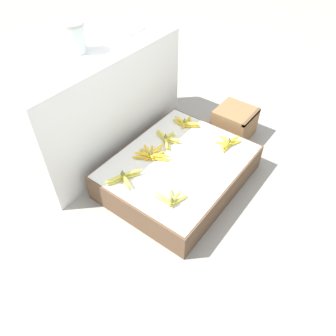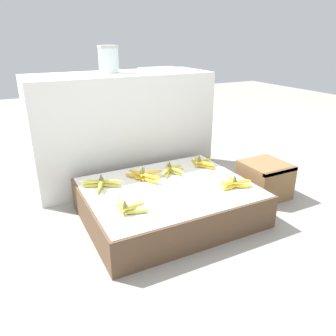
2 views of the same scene
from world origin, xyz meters
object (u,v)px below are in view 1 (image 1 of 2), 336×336
Objects in this scene: banana_bunch_front_left at (171,199)px; banana_bunch_middle_midright at (167,139)px; banana_bunch_middle_right at (186,123)px; foam_tray_white at (121,30)px; banana_bunch_front_right at (228,143)px; wooden_crate at (234,122)px; glass_jar at (75,37)px; banana_bunch_middle_left at (124,178)px; banana_bunch_middle_midleft at (151,154)px.

banana_bunch_middle_midright is (0.45, 0.36, -0.00)m from banana_bunch_front_left.
foam_tray_white is (-0.04, 0.57, 0.59)m from banana_bunch_middle_right.
foam_tray_white is (-0.02, 0.95, 0.59)m from banana_bunch_front_right.
glass_jar is (-0.82, 0.81, 0.78)m from wooden_crate.
foam_tray_white is (0.41, -0.00, -0.09)m from glass_jar.
glass_jar is at bearing 114.52° from banana_bunch_front_right.
banana_bunch_front_right reaches higher than banana_bunch_middle_left.
foam_tray_white is (0.21, 0.57, 0.59)m from banana_bunch_middle_midright.
banana_bunch_middle_midleft is at bearing 54.99° from banana_bunch_front_left.
banana_bunch_middle_midright is 0.84× the size of foam_tray_white.
wooden_crate is 1.04× the size of foam_tray_white.
banana_bunch_middle_midleft reaches higher than wooden_crate.
banana_bunch_front_right reaches higher than wooden_crate.
banana_bunch_middle_right reaches higher than wooden_crate.
banana_bunch_middle_midright is 0.85m from foam_tray_white.
wooden_crate is 1.13m from banana_bunch_middle_left.
wooden_crate is 1.19× the size of banana_bunch_middle_midleft.
banana_bunch_middle_midleft is (0.24, 0.35, 0.00)m from banana_bunch_front_left.
banana_bunch_middle_left is at bearing 153.31° from banana_bunch_front_right.
banana_bunch_front_left is at bearing -151.97° from banana_bunch_middle_right.
banana_bunch_middle_left is (-0.04, 0.35, 0.00)m from banana_bunch_front_left.
banana_bunch_middle_right is at bearing 0.70° from banana_bunch_middle_midright.
banana_bunch_middle_midleft is 0.90m from glass_jar.
banana_bunch_front_left is at bearing -125.01° from banana_bunch_middle_midleft.
banana_bunch_front_right is 1.12m from foam_tray_white.
banana_bunch_middle_right is at bearing 2.34° from banana_bunch_middle_midleft.
banana_bunch_middle_left is at bearing 96.41° from banana_bunch_front_left.
foam_tray_white is at bearing -0.62° from glass_jar.
banana_bunch_front_left is 0.61× the size of foam_tray_white.
banana_bunch_middle_midleft is 1.34× the size of glass_jar.
banana_bunch_front_left reaches higher than wooden_crate.
banana_bunch_middle_left is 1.33× the size of glass_jar.
banana_bunch_middle_right reaches higher than banana_bunch_middle_midright.
banana_bunch_middle_midright is at bearing 2.00° from banana_bunch_middle_left.
banana_bunch_front_right is 0.80m from banana_bunch_middle_left.
banana_bunch_middle_right is at bearing -52.04° from glass_jar.
banana_bunch_front_right is 1.25m from glass_jar.
banana_bunch_middle_midright is (-0.23, 0.38, -0.00)m from banana_bunch_front_right.
banana_bunch_middle_right reaches higher than banana_bunch_middle_left.
banana_bunch_front_left is 0.73× the size of banana_bunch_middle_midright.
banana_bunch_middle_midleft is 1.09× the size of banana_bunch_middle_right.
foam_tray_white is at bearing 55.13° from banana_bunch_middle_midleft.
wooden_crate is 0.67m from banana_bunch_middle_midright.
banana_bunch_front_right is at bearing -26.69° from banana_bunch_middle_left.
foam_tray_white is (-0.41, 0.81, 0.70)m from wooden_crate.
banana_bunch_front_right is 0.72× the size of foam_tray_white.
foam_tray_white reaches higher than banana_bunch_middle_left.
banana_bunch_middle_left is (-0.72, 0.36, 0.00)m from banana_bunch_front_right.
banana_bunch_middle_midleft is at bearing 164.86° from wooden_crate.
banana_bunch_middle_midleft is (-0.43, 0.36, -0.00)m from banana_bunch_front_right.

